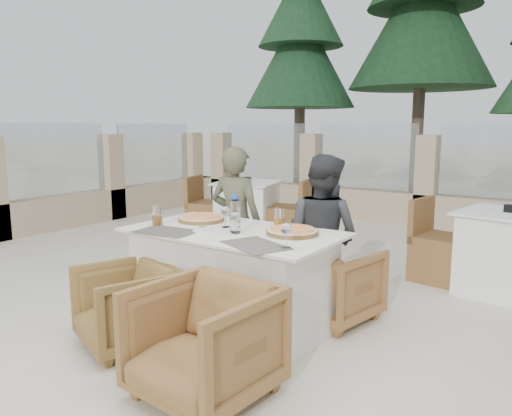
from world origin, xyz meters
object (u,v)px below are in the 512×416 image
Objects in this scene: wine_glass_near at (236,221)px; bg_table_b at (507,254)px; armchair_far_left at (261,260)px; armchair_near_left at (127,306)px; diner_left at (236,222)px; beer_glass_left at (157,215)px; beer_glass_right at (279,218)px; dining_table at (234,280)px; wine_glass_corner at (286,234)px; wine_glass_centre at (226,216)px; armchair_far_right at (333,283)px; armchair_near_right at (204,342)px; pizza_left at (201,218)px; water_bottle at (235,213)px; pizza_right at (292,231)px; bg_table_a at (247,209)px; diner_right at (322,237)px; olive_dish at (203,229)px.

bg_table_b is (1.52, 2.11, -0.48)m from wine_glass_near.
bg_table_b is (1.95, 1.13, 0.11)m from armchair_far_left.
diner_left reaches higher than armchair_near_left.
beer_glass_left is 0.96m from beer_glass_right.
dining_table is 0.81m from wine_glass_corner.
armchair_near_left is (-0.32, -0.73, -0.57)m from wine_glass_centre.
armchair_far_right reaches higher than armchair_far_left.
diner_left is at bearing 78.88° from beer_glass_left.
diner_left is (-0.91, 1.52, 0.35)m from armchair_near_right.
pizza_left is 0.23× the size of bg_table_b.
pizza_left reaches higher than bg_table_b.
dining_table is 0.99m from armchair_far_left.
beer_glass_left is 0.24× the size of armchair_far_right.
dining_table is 10.46× the size of beer_glass_right.
beer_glass_left is at bearing -150.99° from beer_glass_right.
armchair_near_right is (0.89, -1.03, -0.46)m from pizza_left.
diner_left reaches higher than beer_glass_right.
water_bottle reaches higher than beer_glass_left.
dining_table is 0.53m from water_bottle.
diner_left reaches higher than armchair_far_left.
pizza_right is at bearing 115.12° from wine_glass_corner.
water_bottle is 1.77× the size of beer_glass_left.
pizza_right is at bearing -36.27° from beer_glass_right.
wine_glass_near is at bearing 97.92° from armchair_far_left.
armchair_near_right is (1.07, -0.71, -0.52)m from beer_glass_left.
bg_table_a reaches higher than armchair_near_right.
bg_table_a is (-1.82, 2.70, -0.52)m from water_bottle.
diner_right is (-0.18, 0.86, -0.20)m from wine_glass_corner.
pizza_right is 0.27m from beer_glass_right.
wine_glass_centre reaches higher than bg_table_b.
diner_left is 2.45m from bg_table_a.
olive_dish is (-0.77, 0.08, -0.07)m from wine_glass_corner.
diner_right is (0.88, -0.02, -0.02)m from diner_left.
armchair_far_left is 0.37× the size of bg_table_a.
pizza_left reaches higher than dining_table.
armchair_far_right is (0.32, 0.31, -0.55)m from beer_glass_right.
bg_table_a is (-1.36, 3.35, 0.09)m from armchair_near_left.
pizza_right is 2.04× the size of wine_glass_near.
pizza_right is 0.69m from armchair_far_right.
armchair_far_right is 0.40× the size of bg_table_a.
pizza_right is 1.10m from beer_glass_left.
wine_glass_centre is at bearing -72.22° from bg_table_a.
pizza_right is 0.59× the size of armchair_near_left.
wine_glass_centre is at bearing 157.47° from wine_glass_corner.
wine_glass_corner is 0.29× the size of armchair_near_left.
bg_table_b is at bearing 54.36° from wine_glass_near.
olive_dish is (0.45, 0.02, -0.06)m from beer_glass_left.
olive_dish is at bearing 103.32° from diner_left.
olive_dish is (-0.05, -0.22, -0.07)m from wine_glass_centre.
wine_glass_near is 1.22m from armchair_far_left.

